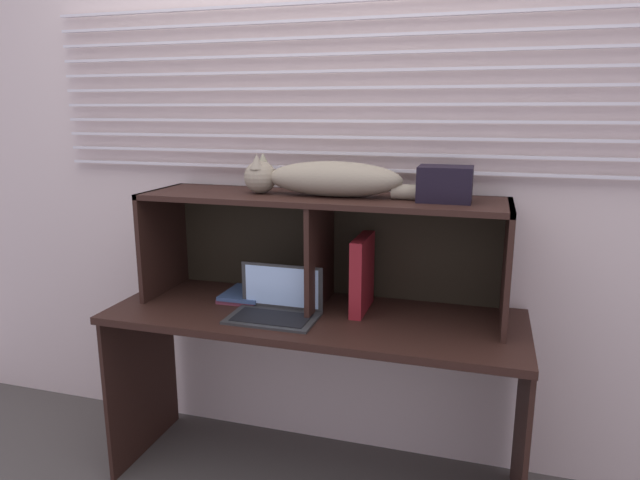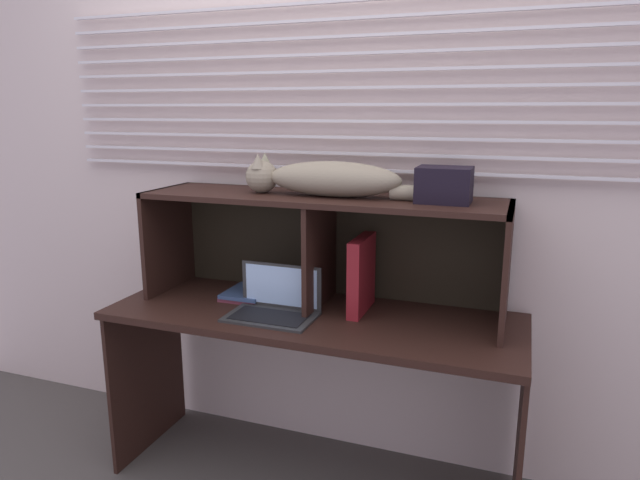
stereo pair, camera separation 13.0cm
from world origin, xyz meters
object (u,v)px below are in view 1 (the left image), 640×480
object	(u,v)px
book_stack	(245,295)
storage_box	(445,184)
cat	(326,179)
binder_upright	(362,274)
laptop	(276,307)

from	to	relation	value
book_stack	storage_box	bearing A→B (deg)	0.19
cat	storage_box	size ratio (longest dim) A/B	4.48
cat	binder_upright	size ratio (longest dim) A/B	2.89
laptop	binder_upright	distance (m)	0.37
cat	book_stack	size ratio (longest dim) A/B	4.07
binder_upright	laptop	bearing A→B (deg)	-151.85
book_stack	storage_box	size ratio (longest dim) A/B	1.10
cat	binder_upright	world-z (taller)	cat
cat	binder_upright	xyz separation A→B (m)	(0.15, 0.00, -0.37)
binder_upright	book_stack	world-z (taller)	binder_upright
book_stack	storage_box	distance (m)	0.96
cat	book_stack	world-z (taller)	cat
book_stack	binder_upright	bearing A→B (deg)	0.30
cat	binder_upright	bearing A→B (deg)	0.00
laptop	binder_upright	size ratio (longest dim) A/B	1.13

